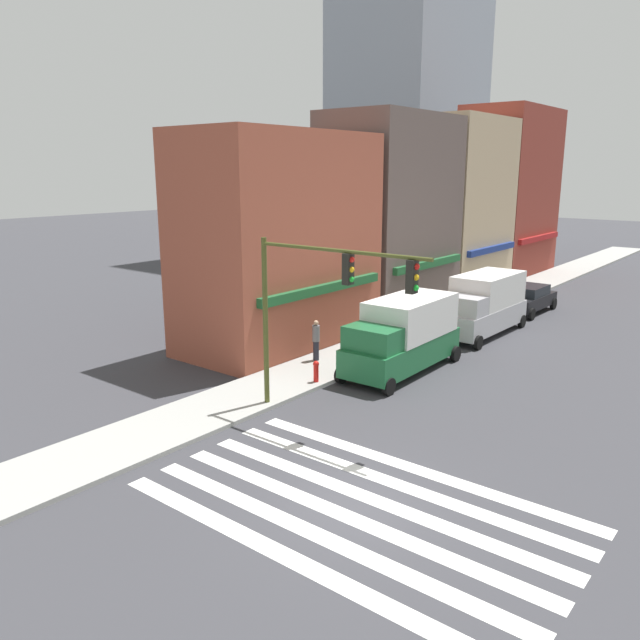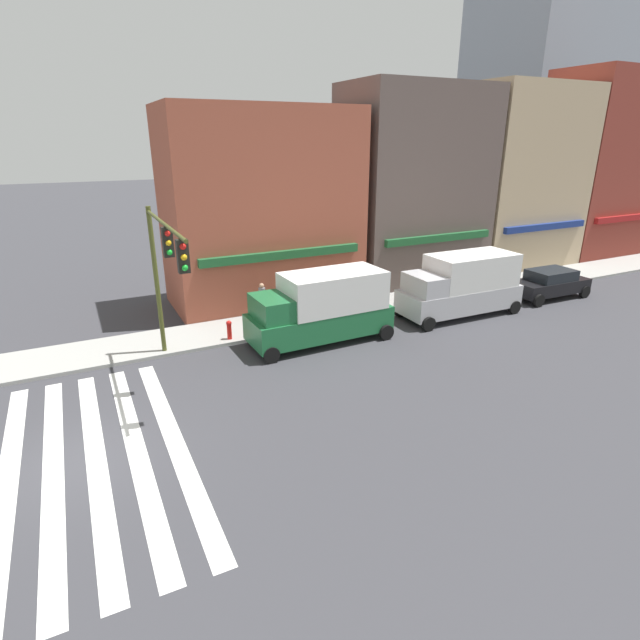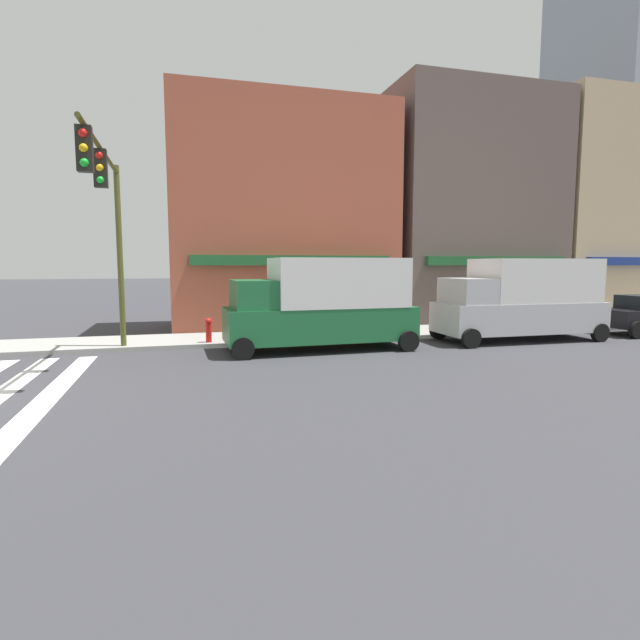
{
  "view_description": "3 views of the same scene",
  "coord_description": "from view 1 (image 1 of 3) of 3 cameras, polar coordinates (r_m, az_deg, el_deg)",
  "views": [
    {
      "loc": [
        -11.51,
        -8.04,
        8.17
      ],
      "look_at": [
        3.57,
        4.0,
        3.5
      ],
      "focal_mm": 35.0,
      "sensor_mm": 36.0,
      "label": 1
    },
    {
      "loc": [
        0.88,
        -13.25,
        8.37
      ],
      "look_at": [
        9.86,
        4.7,
        1.0
      ],
      "focal_mm": 28.0,
      "sensor_mm": 36.0,
      "label": 2
    },
    {
      "loc": [
        5.43,
        -11.09,
        2.81
      ],
      "look_at": [
        9.86,
        4.7,
        1.0
      ],
      "focal_mm": 28.0,
      "sensor_mm": 36.0,
      "label": 3
    }
  ],
  "objects": [
    {
      "name": "sidewalk_left",
      "position": [
        20.97,
        -13.89,
        -9.53
      ],
      "size": [
        120.0,
        3.0,
        0.15
      ],
      "color": "#9E9E99",
      "rests_on": "ground_plane"
    },
    {
      "name": "box_truck_silver",
      "position": [
        32.49,
        14.68,
        1.47
      ],
      "size": [
        6.24,
        2.42,
        3.04
      ],
      "rotation": [
        0.0,
        0.0,
        -0.02
      ],
      "color": "#B7B7BC",
      "rests_on": "ground_plane"
    },
    {
      "name": "ground_plane",
      "position": [
        16.25,
        3.3,
        -16.62
      ],
      "size": [
        200.0,
        200.0,
        0.0
      ],
      "primitive_type": "plane",
      "color": "#38383D"
    },
    {
      "name": "pedestrian_grey_coat",
      "position": [
        26.73,
        -0.37,
        -1.8
      ],
      "size": [
        0.32,
        0.32,
        1.77
      ],
      "rotation": [
        0.0,
        0.0,
        2.91
      ],
      "color": "#23232D",
      "rests_on": "sidewalk_left"
    },
    {
      "name": "crosswalk_stripes",
      "position": [
        16.24,
        3.3,
        -16.6
      ],
      "size": [
        5.82,
        10.8,
        0.01
      ],
      "color": "silver",
      "rests_on": "ground_plane"
    },
    {
      "name": "traffic_signal",
      "position": [
        19.66,
        0.03,
        2.57
      ],
      "size": [
        0.32,
        6.43,
        5.97
      ],
      "color": "#474C1E",
      "rests_on": "ground_plane"
    },
    {
      "name": "sedan_black",
      "position": [
        38.42,
        18.5,
        1.9
      ],
      "size": [
        4.44,
        2.02,
        1.59
      ],
      "rotation": [
        0.0,
        0.0,
        -0.03
      ],
      "color": "black",
      "rests_on": "ground_plane"
    },
    {
      "name": "fire_hydrant",
      "position": [
        24.17,
        -0.36,
        -4.62
      ],
      "size": [
        0.24,
        0.24,
        0.84
      ],
      "color": "red",
      "rests_on": "sidewalk_left"
    },
    {
      "name": "storefront_row",
      "position": [
        40.85,
        10.1,
        9.94
      ],
      "size": [
        36.37,
        5.3,
        12.76
      ],
      "color": "#9E4C38",
      "rests_on": "ground_plane"
    },
    {
      "name": "box_truck_green",
      "position": [
        25.81,
        7.64,
        -1.3
      ],
      "size": [
        6.24,
        2.42,
        3.04
      ],
      "rotation": [
        0.0,
        0.0,
        0.02
      ],
      "color": "#1E6638",
      "rests_on": "ground_plane"
    }
  ]
}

